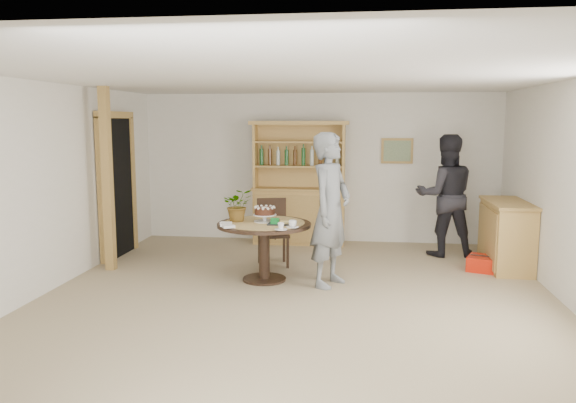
# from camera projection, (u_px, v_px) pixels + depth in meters

# --- Properties ---
(ground) EXTENTS (7.00, 7.00, 0.00)m
(ground) POSITION_uv_depth(u_px,v_px,m) (294.00, 305.00, 6.26)
(ground) COLOR tan
(ground) RESTS_ON ground
(room_shell) EXTENTS (6.04, 7.04, 2.52)m
(room_shell) POSITION_uv_depth(u_px,v_px,m) (295.00, 149.00, 6.02)
(room_shell) COLOR white
(room_shell) RESTS_ON ground
(doorway) EXTENTS (0.13, 1.10, 2.18)m
(doorway) POSITION_uv_depth(u_px,v_px,m) (117.00, 184.00, 8.44)
(doorway) COLOR black
(doorway) RESTS_ON ground
(pine_post) EXTENTS (0.12, 0.12, 2.50)m
(pine_post) POSITION_uv_depth(u_px,v_px,m) (107.00, 180.00, 7.60)
(pine_post) COLOR tan
(pine_post) RESTS_ON ground
(hutch) EXTENTS (1.62, 0.54, 2.04)m
(hutch) POSITION_uv_depth(u_px,v_px,m) (299.00, 202.00, 9.38)
(hutch) COLOR #DEAD5E
(hutch) RESTS_ON ground
(sideboard) EXTENTS (0.54, 1.26, 0.94)m
(sideboard) POSITION_uv_depth(u_px,v_px,m) (506.00, 235.00, 7.81)
(sideboard) COLOR #DEAD5E
(sideboard) RESTS_ON ground
(dining_table) EXTENTS (1.20, 1.20, 0.76)m
(dining_table) POSITION_uv_depth(u_px,v_px,m) (264.00, 234.00, 7.17)
(dining_table) COLOR black
(dining_table) RESTS_ON ground
(dining_chair) EXTENTS (0.52, 0.52, 0.95)m
(dining_chair) POSITION_uv_depth(u_px,v_px,m) (273.00, 228.00, 7.99)
(dining_chair) COLOR black
(dining_chair) RESTS_ON ground
(birthday_cake) EXTENTS (0.30, 0.30, 0.20)m
(birthday_cake) POSITION_uv_depth(u_px,v_px,m) (265.00, 212.00, 7.18)
(birthday_cake) COLOR white
(birthday_cake) RESTS_ON dining_table
(flower_vase) EXTENTS (0.47, 0.44, 0.42)m
(flower_vase) POSITION_uv_depth(u_px,v_px,m) (238.00, 205.00, 7.21)
(flower_vase) COLOR #3F7233
(flower_vase) RESTS_ON dining_table
(gift_tray) EXTENTS (0.30, 0.20, 0.08)m
(gift_tray) POSITION_uv_depth(u_px,v_px,m) (279.00, 222.00, 6.99)
(gift_tray) COLOR black
(gift_tray) RESTS_ON dining_table
(coffee_cup_a) EXTENTS (0.15, 0.15, 0.09)m
(coffee_cup_a) POSITION_uv_depth(u_px,v_px,m) (293.00, 224.00, 6.81)
(coffee_cup_a) COLOR white
(coffee_cup_a) RESTS_ON dining_table
(coffee_cup_b) EXTENTS (0.15, 0.15, 0.08)m
(coffee_cup_b) POSITION_uv_depth(u_px,v_px,m) (281.00, 227.00, 6.66)
(coffee_cup_b) COLOR white
(coffee_cup_b) RESTS_ON dining_table
(napkins) EXTENTS (0.24, 0.33, 0.03)m
(napkins) POSITION_uv_depth(u_px,v_px,m) (227.00, 225.00, 6.89)
(napkins) COLOR white
(napkins) RESTS_ON dining_table
(teen_boy) EXTENTS (0.70, 0.82, 1.91)m
(teen_boy) POSITION_uv_depth(u_px,v_px,m) (331.00, 210.00, 6.91)
(teen_boy) COLOR slate
(teen_boy) RESTS_ON ground
(adult_person) EXTENTS (0.96, 0.79, 1.85)m
(adult_person) POSITION_uv_depth(u_px,v_px,m) (445.00, 195.00, 8.49)
(adult_person) COLOR black
(adult_person) RESTS_ON ground
(red_suitcase) EXTENTS (0.70, 0.59, 0.21)m
(red_suitcase) POSITION_uv_depth(u_px,v_px,m) (491.00, 264.00, 7.66)
(red_suitcase) COLOR red
(red_suitcase) RESTS_ON ground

